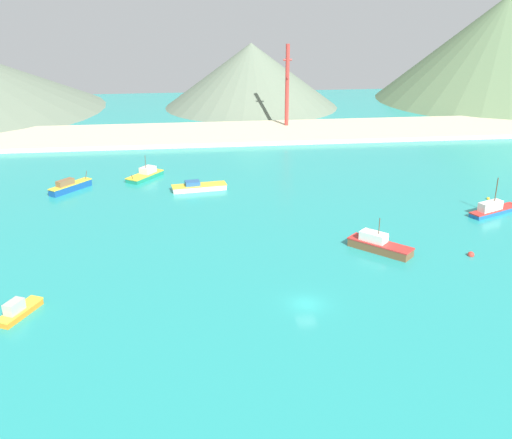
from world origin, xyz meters
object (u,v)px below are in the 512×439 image
object	(u,v)px
fishing_boat_0	(146,175)
buoy_0	(488,199)
fishing_boat_6	(493,209)
buoy_1	(471,255)
fishing_boat_7	(70,186)
radio_tower	(287,87)
fishing_boat_3	(18,310)
fishing_boat_1	(198,187)
fishing_boat_9	(379,245)

from	to	relation	value
fishing_boat_0	buoy_0	world-z (taller)	fishing_boat_0
fishing_boat_0	fishing_boat_6	distance (m)	69.46
fishing_boat_6	buoy_1	xyz separation A→B (m)	(-12.00, -16.73, -0.75)
fishing_boat_7	radio_tower	size ratio (longest dim) A/B	0.37
fishing_boat_3	fishing_boat_6	xyz separation A→B (m)	(75.46, 27.16, 0.10)
fishing_boat_3	fishing_boat_7	xyz separation A→B (m)	(-2.08, 49.52, 0.15)
fishing_boat_0	buoy_0	xyz separation A→B (m)	(66.00, -21.68, -0.68)
fishing_boat_1	fishing_boat_7	size ratio (longest dim) A/B	1.29
fishing_boat_0	buoy_1	bearing A→B (deg)	-42.11
fishing_boat_0	fishing_boat_1	bearing A→B (deg)	-40.98
radio_tower	buoy_1	bearing A→B (deg)	-81.52
fishing_boat_9	radio_tower	distance (m)	86.61
buoy_1	buoy_0	bearing A→B (deg)	58.33
fishing_boat_9	radio_tower	world-z (taller)	radio_tower
fishing_boat_0	fishing_boat_9	size ratio (longest dim) A/B	1.00
fishing_boat_0	fishing_boat_1	xyz separation A→B (m)	(10.92, -9.49, -0.08)
fishing_boat_3	fishing_boat_7	bearing A→B (deg)	92.41
buoy_1	fishing_boat_9	bearing A→B (deg)	165.40
fishing_boat_6	fishing_boat_9	bearing A→B (deg)	-152.41
radio_tower	fishing_boat_0	bearing A→B (deg)	-130.98
fishing_boat_6	buoy_0	size ratio (longest dim) A/B	17.61
fishing_boat_0	radio_tower	size ratio (longest dim) A/B	0.39
buoy_1	radio_tower	size ratio (longest dim) A/B	0.04
fishing_boat_1	fishing_boat_9	world-z (taller)	fishing_boat_9
buoy_1	fishing_boat_1	bearing A→B (deg)	137.60
fishing_boat_0	fishing_boat_6	bearing A→B (deg)	-24.98
fishing_boat_9	radio_tower	size ratio (longest dim) A/B	0.39
fishing_boat_1	fishing_boat_6	size ratio (longest dim) A/B	1.01
fishing_boat_3	buoy_1	bearing A→B (deg)	9.34
fishing_boat_1	radio_tower	world-z (taller)	radio_tower
fishing_boat_3	buoy_1	size ratio (longest dim) A/B	6.90
fishing_boat_6	buoy_0	distance (m)	8.27
fishing_boat_6	radio_tower	size ratio (longest dim) A/B	0.47
fishing_boat_6	buoy_1	bearing A→B (deg)	-125.66
fishing_boat_3	fishing_boat_9	distance (m)	52.01
fishing_boat_9	fishing_boat_6	bearing A→B (deg)	27.59
fishing_boat_1	fishing_boat_9	xyz separation A→B (m)	(26.69, -33.09, 0.33)
fishing_boat_1	fishing_boat_6	xyz separation A→B (m)	(52.04, -19.84, 0.21)
fishing_boat_6	fishing_boat_0	bearing A→B (deg)	155.02
fishing_boat_3	fishing_boat_6	size ratio (longest dim) A/B	0.63
fishing_boat_0	fishing_boat_9	xyz separation A→B (m)	(37.61, -42.58, 0.25)
fishing_boat_0	buoy_1	distance (m)	68.69
fishing_boat_3	fishing_boat_7	distance (m)	49.56
fishing_boat_7	fishing_boat_9	world-z (taller)	fishing_boat_9
fishing_boat_6	fishing_boat_9	distance (m)	28.61
fishing_boat_1	fishing_boat_0	bearing A→B (deg)	139.02
fishing_boat_7	radio_tower	bearing A→B (deg)	43.92
fishing_boat_0	fishing_boat_3	size ratio (longest dim) A/B	1.33
fishing_boat_7	buoy_0	xyz separation A→B (m)	(80.58, -14.71, -0.86)
fishing_boat_9	buoy_0	xyz separation A→B (m)	(28.39, 20.90, -0.93)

